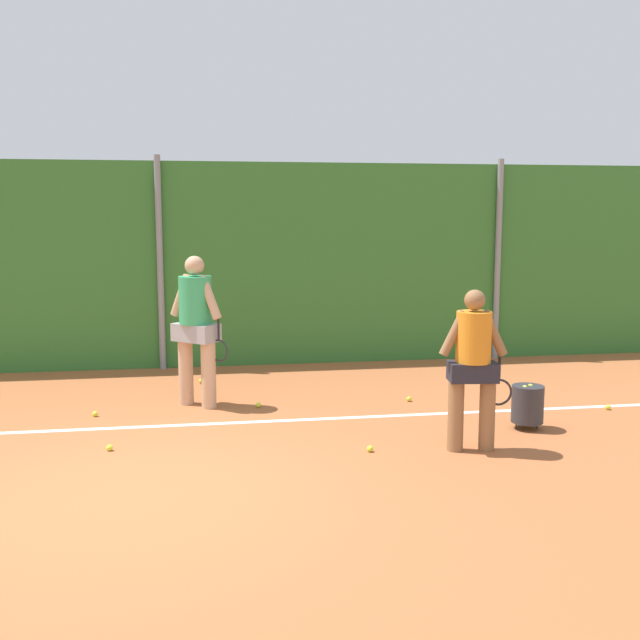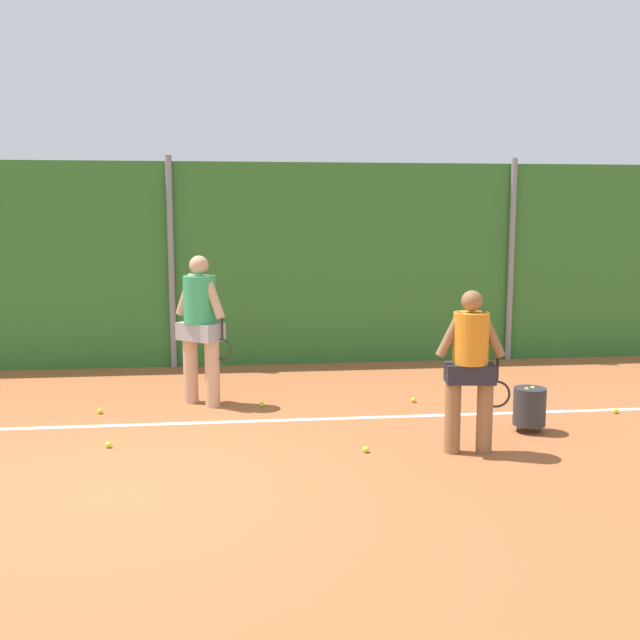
{
  "view_description": "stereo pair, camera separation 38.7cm",
  "coord_description": "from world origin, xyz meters",
  "px_view_note": "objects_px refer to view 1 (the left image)",
  "views": [
    {
      "loc": [
        0.58,
        -6.45,
        2.43
      ],
      "look_at": [
        1.93,
        1.8,
        1.23
      ],
      "focal_mm": 41.93,
      "sensor_mm": 36.0,
      "label": 1
    },
    {
      "loc": [
        0.97,
        -6.5,
        2.43
      ],
      "look_at": [
        1.93,
        1.8,
        1.23
      ],
      "focal_mm": 41.93,
      "sensor_mm": 36.0,
      "label": 2
    }
  ],
  "objects_px": {
    "ball_hopper": "(528,404)",
    "tennis_ball_1": "(258,405)",
    "tennis_ball_9": "(409,399)",
    "tennis_ball_11": "(201,381)",
    "player_foreground_near": "(473,361)",
    "tennis_ball_0": "(109,448)",
    "tennis_ball_8": "(95,414)",
    "tennis_ball_4": "(608,407)",
    "player_midcourt": "(196,323)",
    "tennis_ball_10": "(370,449)"
  },
  "relations": [
    {
      "from": "player_foreground_near",
      "to": "tennis_ball_10",
      "type": "xyz_separation_m",
      "value": [
        -1.04,
        0.11,
        -0.9
      ]
    },
    {
      "from": "ball_hopper",
      "to": "tennis_ball_1",
      "type": "relative_size",
      "value": 7.78
    },
    {
      "from": "tennis_ball_0",
      "to": "tennis_ball_10",
      "type": "xyz_separation_m",
      "value": [
        2.65,
        -0.47,
        0.0
      ]
    },
    {
      "from": "tennis_ball_4",
      "to": "tennis_ball_11",
      "type": "distance_m",
      "value": 5.51
    },
    {
      "from": "ball_hopper",
      "to": "tennis_ball_9",
      "type": "distance_m",
      "value": 1.74
    },
    {
      "from": "player_foreground_near",
      "to": "tennis_ball_0",
      "type": "relative_size",
      "value": 25.3
    },
    {
      "from": "tennis_ball_10",
      "to": "tennis_ball_11",
      "type": "xyz_separation_m",
      "value": [
        -1.7,
        3.44,
        0.0
      ]
    },
    {
      "from": "player_foreground_near",
      "to": "player_midcourt",
      "type": "height_order",
      "value": "player_midcourt"
    },
    {
      "from": "ball_hopper",
      "to": "tennis_ball_9",
      "type": "height_order",
      "value": "ball_hopper"
    },
    {
      "from": "player_midcourt",
      "to": "tennis_ball_4",
      "type": "bearing_deg",
      "value": 28.89
    },
    {
      "from": "tennis_ball_9",
      "to": "tennis_ball_11",
      "type": "xyz_separation_m",
      "value": [
        -2.67,
        1.49,
        0.0
      ]
    },
    {
      "from": "player_foreground_near",
      "to": "tennis_ball_1",
      "type": "relative_size",
      "value": 25.3
    },
    {
      "from": "player_midcourt",
      "to": "ball_hopper",
      "type": "relative_size",
      "value": 3.72
    },
    {
      "from": "tennis_ball_9",
      "to": "tennis_ball_11",
      "type": "relative_size",
      "value": 1.0
    },
    {
      "from": "tennis_ball_4",
      "to": "tennis_ball_11",
      "type": "bearing_deg",
      "value": 155.38
    },
    {
      "from": "tennis_ball_8",
      "to": "tennis_ball_9",
      "type": "bearing_deg",
      "value": 1.42
    },
    {
      "from": "ball_hopper",
      "to": "tennis_ball_0",
      "type": "xyz_separation_m",
      "value": [
        -4.59,
        -0.06,
        -0.26
      ]
    },
    {
      "from": "player_foreground_near",
      "to": "tennis_ball_0",
      "type": "height_order",
      "value": "player_foreground_near"
    },
    {
      "from": "tennis_ball_0",
      "to": "tennis_ball_11",
      "type": "height_order",
      "value": "same"
    },
    {
      "from": "tennis_ball_0",
      "to": "tennis_ball_4",
      "type": "xyz_separation_m",
      "value": [
        5.96,
        0.68,
        0.0
      ]
    },
    {
      "from": "tennis_ball_0",
      "to": "tennis_ball_9",
      "type": "relative_size",
      "value": 1.0
    },
    {
      "from": "player_foreground_near",
      "to": "tennis_ball_11",
      "type": "distance_m",
      "value": 4.57
    },
    {
      "from": "ball_hopper",
      "to": "tennis_ball_11",
      "type": "height_order",
      "value": "ball_hopper"
    },
    {
      "from": "player_foreground_near",
      "to": "tennis_ball_10",
      "type": "distance_m",
      "value": 1.38
    },
    {
      "from": "tennis_ball_0",
      "to": "tennis_ball_8",
      "type": "distance_m",
      "value": 1.42
    },
    {
      "from": "ball_hopper",
      "to": "tennis_ball_0",
      "type": "distance_m",
      "value": 4.6
    },
    {
      "from": "ball_hopper",
      "to": "tennis_ball_0",
      "type": "bearing_deg",
      "value": -179.27
    },
    {
      "from": "tennis_ball_0",
      "to": "tennis_ball_9",
      "type": "xyz_separation_m",
      "value": [
        3.62,
        1.48,
        0.0
      ]
    },
    {
      "from": "tennis_ball_4",
      "to": "tennis_ball_11",
      "type": "xyz_separation_m",
      "value": [
        -5.01,
        2.29,
        0.0
      ]
    },
    {
      "from": "tennis_ball_1",
      "to": "tennis_ball_9",
      "type": "xyz_separation_m",
      "value": [
        1.96,
        -0.01,
        0.0
      ]
    },
    {
      "from": "tennis_ball_8",
      "to": "tennis_ball_9",
      "type": "distance_m",
      "value": 3.94
    },
    {
      "from": "tennis_ball_0",
      "to": "tennis_ball_9",
      "type": "distance_m",
      "value": 3.91
    },
    {
      "from": "tennis_ball_1",
      "to": "tennis_ball_10",
      "type": "bearing_deg",
      "value": -63.14
    },
    {
      "from": "ball_hopper",
      "to": "tennis_ball_11",
      "type": "bearing_deg",
      "value": 141.36
    },
    {
      "from": "tennis_ball_9",
      "to": "tennis_ball_11",
      "type": "bearing_deg",
      "value": 150.75
    },
    {
      "from": "tennis_ball_1",
      "to": "tennis_ball_4",
      "type": "xyz_separation_m",
      "value": [
        4.3,
        -0.81,
        0.0
      ]
    },
    {
      "from": "player_foreground_near",
      "to": "tennis_ball_8",
      "type": "relative_size",
      "value": 25.3
    },
    {
      "from": "ball_hopper",
      "to": "tennis_ball_8",
      "type": "distance_m",
      "value": 5.1
    },
    {
      "from": "tennis_ball_8",
      "to": "tennis_ball_11",
      "type": "xyz_separation_m",
      "value": [
        1.27,
        1.59,
        0.0
      ]
    },
    {
      "from": "tennis_ball_0",
      "to": "tennis_ball_11",
      "type": "xyz_separation_m",
      "value": [
        0.95,
        2.97,
        0.0
      ]
    },
    {
      "from": "tennis_ball_11",
      "to": "tennis_ball_4",
      "type": "bearing_deg",
      "value": -24.62
    },
    {
      "from": "tennis_ball_1",
      "to": "tennis_ball_11",
      "type": "xyz_separation_m",
      "value": [
        -0.71,
        1.49,
        0.0
      ]
    },
    {
      "from": "tennis_ball_4",
      "to": "player_foreground_near",
      "type": "bearing_deg",
      "value": -151.03
    },
    {
      "from": "tennis_ball_4",
      "to": "tennis_ball_10",
      "type": "bearing_deg",
      "value": -160.95
    },
    {
      "from": "tennis_ball_4",
      "to": "tennis_ball_8",
      "type": "distance_m",
      "value": 6.32
    },
    {
      "from": "player_foreground_near",
      "to": "ball_hopper",
      "type": "height_order",
      "value": "player_foreground_near"
    },
    {
      "from": "player_midcourt",
      "to": "tennis_ball_8",
      "type": "height_order",
      "value": "player_midcourt"
    },
    {
      "from": "tennis_ball_8",
      "to": "tennis_ball_11",
      "type": "distance_m",
      "value": 2.04
    },
    {
      "from": "tennis_ball_10",
      "to": "tennis_ball_11",
      "type": "relative_size",
      "value": 1.0
    },
    {
      "from": "tennis_ball_0",
      "to": "tennis_ball_4",
      "type": "bearing_deg",
      "value": 6.49
    }
  ]
}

